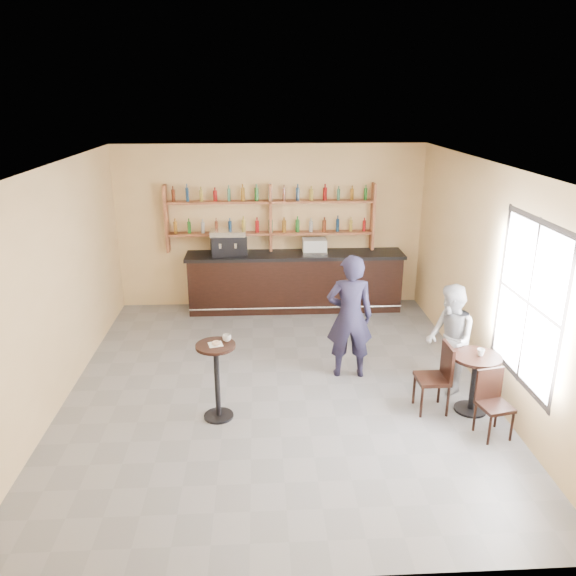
{
  "coord_description": "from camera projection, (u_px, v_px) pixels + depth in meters",
  "views": [
    {
      "loc": [
        -0.24,
        -7.35,
        4.08
      ],
      "look_at": [
        0.2,
        0.8,
        1.25
      ],
      "focal_mm": 35.0,
      "sensor_mm": 36.0,
      "label": 1
    }
  ],
  "objects": [
    {
      "name": "ceiling",
      "position": [
        276.0,
        166.0,
        7.23
      ],
      "size": [
        7.0,
        7.0,
        0.0
      ],
      "primitive_type": "plane",
      "rotation": [
        3.14,
        0.0,
        0.0
      ],
      "color": "white",
      "rests_on": "wall_back"
    },
    {
      "name": "cup_pedestal",
      "position": [
        227.0,
        338.0,
        7.23
      ],
      "size": [
        0.12,
        0.12,
        0.09
      ],
      "primitive_type": "imported",
      "rotation": [
        0.0,
        0.0,
        -0.05
      ],
      "color": "white",
      "rests_on": "pedestal_table"
    },
    {
      "name": "chair_west",
      "position": [
        432.0,
        378.0,
        7.51
      ],
      "size": [
        0.42,
        0.42,
        0.96
      ],
      "primitive_type": null,
      "rotation": [
        0.0,
        0.0,
        -1.56
      ],
      "color": "black",
      "rests_on": "floor"
    },
    {
      "name": "chair_south",
      "position": [
        495.0,
        406.0,
        6.94
      ],
      "size": [
        0.44,
        0.44,
        0.86
      ],
      "primitive_type": null,
      "rotation": [
        0.0,
        0.0,
        0.22
      ],
      "color": "black",
      "rests_on": "floor"
    },
    {
      "name": "pastry_case",
      "position": [
        314.0,
        246.0,
        10.87
      ],
      "size": [
        0.5,
        0.41,
        0.28
      ],
      "primitive_type": null,
      "rotation": [
        0.0,
        0.0,
        -0.07
      ],
      "color": "silver",
      "rests_on": "bar_counter"
    },
    {
      "name": "liquor_bottles",
      "position": [
        270.0,
        209.0,
        10.81
      ],
      "size": [
        3.68,
        0.1,
        1.0
      ],
      "primitive_type": null,
      "color": "#8C5919",
      "rests_on": "shelf_unit"
    },
    {
      "name": "cup_cafe",
      "position": [
        481.0,
        352.0,
        7.36
      ],
      "size": [
        0.12,
        0.12,
        0.09
      ],
      "primitive_type": "imported",
      "rotation": [
        0.0,
        0.0,
        0.19
      ],
      "color": "white",
      "rests_on": "cafe_table"
    },
    {
      "name": "cafe_table",
      "position": [
        473.0,
        383.0,
        7.51
      ],
      "size": [
        0.81,
        0.81,
        0.82
      ],
      "primitive_type": null,
      "rotation": [
        0.0,
        0.0,
        0.29
      ],
      "color": "black",
      "rests_on": "floor"
    },
    {
      "name": "window_pane",
      "position": [
        529.0,
        303.0,
        6.75
      ],
      "size": [
        0.0,
        2.0,
        2.0
      ],
      "primitive_type": "plane",
      "rotation": [
        1.57,
        0.0,
        -1.57
      ],
      "color": "white",
      "rests_on": "wall_right"
    },
    {
      "name": "bar_counter",
      "position": [
        295.0,
        281.0,
        11.09
      ],
      "size": [
        4.23,
        0.83,
        1.15
      ],
      "primitive_type": null,
      "color": "black",
      "rests_on": "floor"
    },
    {
      "name": "espresso_machine",
      "position": [
        228.0,
        242.0,
        10.76
      ],
      "size": [
        0.72,
        0.52,
        0.48
      ],
      "primitive_type": null,
      "rotation": [
        0.0,
        0.0,
        0.14
      ],
      "color": "black",
      "rests_on": "bar_counter"
    },
    {
      "name": "wall_left",
      "position": [
        56.0,
        287.0,
        7.6
      ],
      "size": [
        0.0,
        7.0,
        7.0
      ],
      "primitive_type": "plane",
      "rotation": [
        1.57,
        0.0,
        1.57
      ],
      "color": "#ECC386",
      "rests_on": "floor"
    },
    {
      "name": "pedestal_table",
      "position": [
        217.0,
        381.0,
        7.32
      ],
      "size": [
        0.67,
        0.67,
        1.06
      ],
      "primitive_type": null,
      "rotation": [
        0.0,
        0.0,
        -0.38
      ],
      "color": "black",
      "rests_on": "floor"
    },
    {
      "name": "patron_second",
      "position": [
        450.0,
        339.0,
        7.94
      ],
      "size": [
        0.62,
        0.78,
        1.59
      ],
      "primitive_type": "imported",
      "rotation": [
        0.0,
        0.0,
        -1.55
      ],
      "color": "#9D9CA2",
      "rests_on": "floor"
    },
    {
      "name": "donut",
      "position": [
        216.0,
        343.0,
        7.13
      ],
      "size": [
        0.15,
        0.15,
        0.04
      ],
      "primitive_type": "torus",
      "rotation": [
        0.0,
        0.0,
        -0.43
      ],
      "color": "#DC8950",
      "rests_on": "napkin"
    },
    {
      "name": "floor",
      "position": [
        277.0,
        386.0,
        8.28
      ],
      "size": [
        7.0,
        7.0,
        0.0
      ],
      "primitive_type": "plane",
      "color": "slate",
      "rests_on": "ground"
    },
    {
      "name": "wall_right",
      "position": [
        489.0,
        280.0,
        7.91
      ],
      "size": [
        0.0,
        7.0,
        7.0
      ],
      "primitive_type": "plane",
      "rotation": [
        1.57,
        0.0,
        -1.57
      ],
      "color": "#ECC386",
      "rests_on": "floor"
    },
    {
      "name": "shelf_unit",
      "position": [
        271.0,
        218.0,
        10.87
      ],
      "size": [
        4.0,
        0.26,
        1.4
      ],
      "primitive_type": null,
      "color": "brown",
      "rests_on": "wall_back"
    },
    {
      "name": "wall_back",
      "position": [
        270.0,
        227.0,
        11.06
      ],
      "size": [
        7.0,
        0.0,
        7.0
      ],
      "primitive_type": "plane",
      "rotation": [
        1.57,
        0.0,
        0.0
      ],
      "color": "#ECC386",
      "rests_on": "floor"
    },
    {
      "name": "napkin",
      "position": [
        215.0,
        344.0,
        7.14
      ],
      "size": [
        0.21,
        0.21,
        0.0
      ],
      "primitive_type": "cube",
      "rotation": [
        0.0,
        0.0,
        0.25
      ],
      "color": "white",
      "rests_on": "pedestal_table"
    },
    {
      "name": "window_frame",
      "position": [
        528.0,
        303.0,
        6.75
      ],
      "size": [
        0.04,
        1.7,
        2.1
      ],
      "primitive_type": null,
      "color": "black",
      "rests_on": "wall_right"
    },
    {
      "name": "man_main",
      "position": [
        350.0,
        317.0,
        8.32
      ],
      "size": [
        0.72,
        0.49,
        1.91
      ],
      "primitive_type": "imported",
      "rotation": [
        0.0,
        0.0,
        3.09
      ],
      "color": "black",
      "rests_on": "floor"
    },
    {
      "name": "wall_front",
      "position": [
        292.0,
        424.0,
        4.46
      ],
      "size": [
        7.0,
        0.0,
        7.0
      ],
      "primitive_type": "plane",
      "rotation": [
        -1.57,
        0.0,
        0.0
      ],
      "color": "#ECC386",
      "rests_on": "floor"
    }
  ]
}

